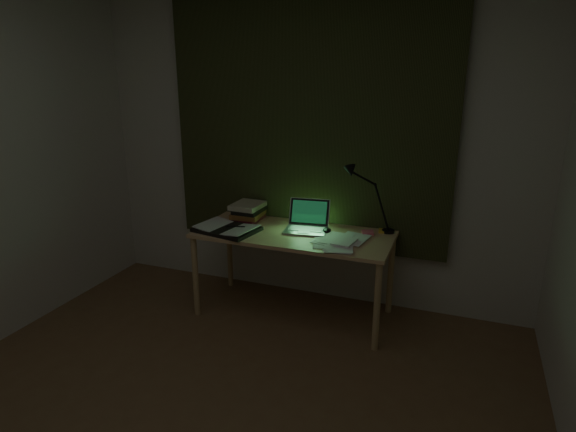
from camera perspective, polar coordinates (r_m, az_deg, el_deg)
name	(u,v)px	position (r m, az deg, el deg)	size (l,w,h in m)	color
wall_back	(308,144)	(3.76, 2.43, 8.50)	(3.50, 0.00, 2.50)	beige
curtain	(307,118)	(3.70, 2.27, 11.48)	(2.20, 0.06, 2.00)	#282D16
desk	(294,274)	(3.65, 0.67, -6.86)	(1.44, 0.63, 0.66)	tan
laptop	(306,217)	(3.52, 2.10, -0.17)	(0.31, 0.35, 0.22)	#ACADB1
open_textbook	(227,228)	(3.59, -7.26, -1.48)	(0.44, 0.32, 0.04)	silver
book_stack	(248,212)	(3.82, -4.71, 0.53)	(0.22, 0.26, 0.14)	silver
loose_papers	(339,241)	(3.36, 6.01, -2.96)	(0.30, 0.32, 0.02)	white
mouse	(327,230)	(3.54, 4.64, -1.69)	(0.06, 0.09, 0.04)	black
sticky_yellow	(384,231)	(3.61, 11.29, -1.75)	(0.08, 0.08, 0.02)	yellow
sticky_pink	(368,232)	(3.56, 9.43, -1.93)	(0.08, 0.08, 0.02)	#FF637B
desk_lamp	(390,199)	(3.54, 12.02, 1.95)	(0.34, 0.26, 0.50)	black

